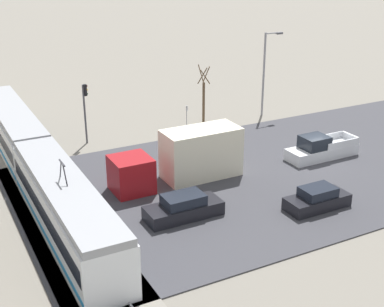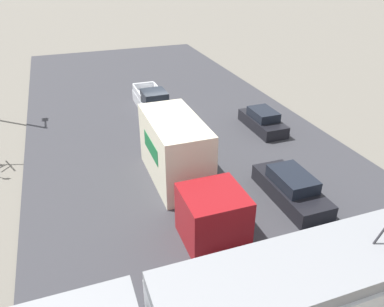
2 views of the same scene
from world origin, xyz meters
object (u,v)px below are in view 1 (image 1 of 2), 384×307
object	(u,v)px
pickup_truck	(321,149)
sedan_car_1	(317,199)
light_rail_tram	(35,162)
no_parking_sign	(187,115)
street_lamp_near_crossing	(266,68)
street_tree	(204,97)
box_truck	(185,158)
traffic_light_pole	(85,105)
sedan_car_0	(184,208)

from	to	relation	value
pickup_truck	sedan_car_1	xyz separation A→B (m)	(-6.47, 5.79, -0.12)
light_rail_tram	no_parking_sign	size ratio (longest dim) A/B	13.98
street_lamp_near_crossing	street_tree	bearing A→B (deg)	82.07
street_tree	no_parking_sign	distance (m)	2.86
street_tree	no_parking_sign	world-z (taller)	street_tree
box_truck	street_lamp_near_crossing	bearing A→B (deg)	-53.84
no_parking_sign	sedan_car_1	bearing A→B (deg)	-179.17
light_rail_tram	box_truck	xyz separation A→B (m)	(-4.05, -9.41, -0.00)
pickup_truck	street_tree	xyz separation A→B (m)	(12.16, 3.67, 1.65)
traffic_light_pole	pickup_truck	bearing A→B (deg)	-128.17
pickup_truck	sedan_car_0	distance (m)	14.25
pickup_truck	sedan_car_1	size ratio (longest dim) A/B	1.40
street_lamp_near_crossing	no_parking_sign	xyz separation A→B (m)	(-0.30, 8.57, -3.26)
box_truck	sedan_car_0	bearing A→B (deg)	151.98
pickup_truck	light_rail_tram	bearing A→B (deg)	75.54
box_truck	sedan_car_1	size ratio (longest dim) A/B	2.22
no_parking_sign	light_rail_tram	bearing A→B (deg)	111.32
sedan_car_0	sedan_car_1	distance (m)	8.49
street_tree	pickup_truck	bearing A→B (deg)	-163.19
no_parking_sign	street_lamp_near_crossing	bearing A→B (deg)	-88.00
pickup_truck	street_lamp_near_crossing	world-z (taller)	street_lamp_near_crossing
box_truck	pickup_truck	size ratio (longest dim) A/B	1.59
box_truck	sedan_car_1	distance (m)	9.49
sedan_car_0	street_lamp_near_crossing	distance (m)	22.45
sedan_car_1	traffic_light_pole	world-z (taller)	traffic_light_pole
pickup_truck	traffic_light_pole	world-z (taller)	traffic_light_pole
street_tree	street_lamp_near_crossing	size ratio (longest dim) A/B	0.67
light_rail_tram	traffic_light_pole	world-z (taller)	traffic_light_pole
pickup_truck	street_tree	size ratio (longest dim) A/B	1.10
sedan_car_1	traffic_light_pole	size ratio (longest dim) A/B	0.84
box_truck	pickup_truck	bearing A→B (deg)	-96.45
sedan_car_0	traffic_light_pole	distance (m)	15.65
light_rail_tram	box_truck	distance (m)	10.24
light_rail_tram	pickup_truck	xyz separation A→B (m)	(-5.31, -20.60, -0.93)
street_tree	light_rail_tram	bearing A→B (deg)	112.01
street_lamp_near_crossing	traffic_light_pole	bearing A→B (deg)	88.43
pickup_truck	no_parking_sign	distance (m)	12.56
sedan_car_0	sedan_car_1	size ratio (longest dim) A/B	1.13
sedan_car_0	sedan_car_1	xyz separation A→B (m)	(-2.85, -8.00, -0.03)
sedan_car_0	box_truck	bearing A→B (deg)	151.98
box_truck	traffic_light_pole	size ratio (longest dim) A/B	1.86
pickup_truck	no_parking_sign	xyz separation A→B (m)	(10.99, 6.04, 0.56)
traffic_light_pole	no_parking_sign	bearing A→B (deg)	-94.97
box_truck	street_tree	size ratio (longest dim) A/B	1.75
street_lamp_near_crossing	light_rail_tram	bearing A→B (deg)	104.50
sedan_car_1	street_tree	world-z (taller)	street_tree
street_lamp_near_crossing	box_truck	bearing A→B (deg)	126.16
sedan_car_1	no_parking_sign	distance (m)	17.48
box_truck	sedan_car_1	bearing A→B (deg)	-145.08
light_rail_tram	pickup_truck	world-z (taller)	light_rail_tram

